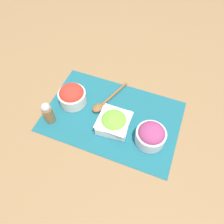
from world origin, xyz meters
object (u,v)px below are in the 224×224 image
Objects in this scene: lettuce_bowl at (114,122)px; wooden_spoon at (103,103)px; onion_bowl at (151,135)px; pepper_shaker at (48,112)px; tomato_bowl at (72,95)px.

lettuce_bowl is 0.62× the size of wooden_spoon.
pepper_shaker is (0.42, 0.06, 0.01)m from onion_bowl.
lettuce_bowl is 0.27m from pepper_shaker.
onion_bowl is 0.42m from pepper_shaker.
tomato_bowl is at bearing 14.57° from wooden_spoon.
lettuce_bowl is 0.12m from wooden_spoon.
onion_bowl reaches higher than lettuce_bowl.
wooden_spoon is at bearing -165.43° from tomato_bowl.
wooden_spoon is 0.24m from pepper_shaker.
pepper_shaker is (0.26, 0.07, 0.02)m from lettuce_bowl.
lettuce_bowl is 1.26× the size of pepper_shaker.
pepper_shaker is at bearing 7.87° from onion_bowl.
lettuce_bowl is at bearing -165.11° from pepper_shaker.
pepper_shaker reaches higher than wooden_spoon.
tomato_bowl is 0.14m from wooden_spoon.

